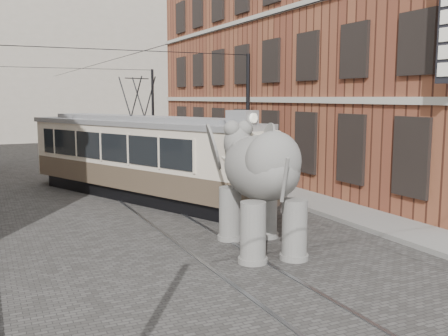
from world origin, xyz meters
TOP-DOWN VIEW (x-y plane):
  - ground at (0.00, 0.00)m, footprint 120.00×120.00m
  - tram_rails at (0.00, 0.00)m, footprint 1.54×80.00m
  - sidewalk_right at (6.00, 0.00)m, footprint 2.00×60.00m
  - brick_building at (11.00, 9.00)m, footprint 8.00×26.00m
  - distant_block at (0.00, 40.00)m, footprint 28.00×10.00m
  - catenary at (-0.20, 5.00)m, footprint 11.00×30.20m
  - tram at (0.21, 6.08)m, footprint 7.19×12.39m
  - elephant at (1.17, -2.40)m, footprint 4.10×6.11m

SIDE VIEW (x-z plane):
  - ground at x=0.00m, z-range 0.00..0.00m
  - tram_rails at x=0.00m, z-range 0.00..0.02m
  - sidewalk_right at x=6.00m, z-range 0.00..0.15m
  - elephant at x=1.17m, z-range 0.00..3.45m
  - tram at x=0.21m, z-range 0.00..4.91m
  - catenary at x=-0.20m, z-range 0.00..6.00m
  - brick_building at x=11.00m, z-range 0.00..12.00m
  - distant_block at x=0.00m, z-range 0.00..14.00m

